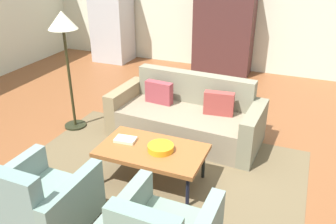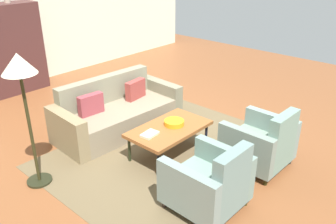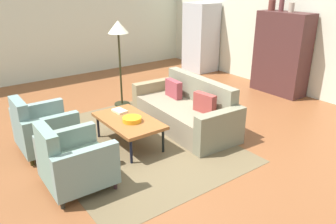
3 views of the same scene
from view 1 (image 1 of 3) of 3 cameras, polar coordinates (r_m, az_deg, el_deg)
name	(u,v)px [view 1 (image 1 of 3)]	position (r m, az deg, el deg)	size (l,w,h in m)	color
ground_plane	(195,163)	(4.55, 4.43, -8.21)	(11.66, 11.66, 0.00)	brown
wall_back	(258,4)	(7.70, 14.34, 16.47)	(9.72, 0.12, 2.80)	beige
area_rug	(154,177)	(4.28, -2.22, -10.51)	(3.40, 2.60, 0.01)	brown
couch	(187,117)	(5.04, 3.09, -0.80)	(2.15, 1.01, 0.86)	gray
coffee_table	(152,151)	(4.02, -2.60, -6.37)	(1.20, 0.70, 0.43)	black
armchair_left	(40,206)	(3.56, -19.95, -14.04)	(0.81, 0.81, 0.88)	#332722
fruit_bowl	(161,148)	(3.95, -1.20, -5.80)	(0.29, 0.29, 0.07)	orange
book_stack	(125,140)	(4.17, -6.89, -4.44)	(0.26, 0.19, 0.03)	beige
cabinet	(224,30)	(7.56, 8.98, 12.91)	(1.20, 0.51, 1.80)	#482726
refrigerator	(112,20)	(8.43, -9.03, 14.38)	(0.80, 0.73, 1.85)	#B7BABF
floor_lamp	(64,32)	(5.09, -16.49, 12.32)	(0.40, 0.40, 1.72)	black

